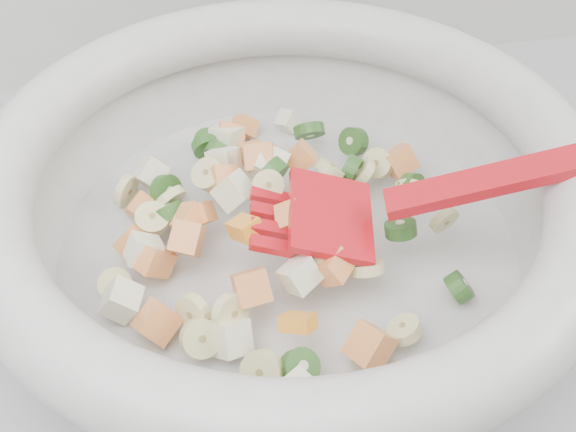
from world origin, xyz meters
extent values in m
cylinder|color=silver|center=(-0.08, 1.45, 0.91)|extent=(0.36, 0.36, 0.02)
torus|color=silver|center=(-0.08, 1.45, 0.99)|extent=(0.44, 0.44, 0.05)
cylinder|color=beige|center=(-0.09, 1.46, 0.97)|extent=(0.03, 0.03, 0.03)
cylinder|color=beige|center=(-0.12, 1.57, 0.93)|extent=(0.02, 0.02, 0.03)
cylinder|color=beige|center=(-0.04, 1.49, 0.96)|extent=(0.03, 0.03, 0.03)
cylinder|color=beige|center=(-0.20, 1.43, 0.93)|extent=(0.03, 0.03, 0.03)
cylinder|color=beige|center=(-0.15, 1.36, 0.94)|extent=(0.04, 0.03, 0.03)
cylinder|color=beige|center=(0.04, 1.44, 0.94)|extent=(0.03, 0.02, 0.03)
cylinder|color=beige|center=(0.02, 1.48, 0.94)|extent=(0.03, 0.02, 0.02)
cylinder|color=beige|center=(-0.11, 1.33, 0.93)|extent=(0.03, 0.04, 0.03)
cylinder|color=beige|center=(-0.16, 1.49, 0.95)|extent=(0.03, 0.02, 0.03)
cylinder|color=beige|center=(-0.01, 1.49, 0.95)|extent=(0.02, 0.03, 0.03)
cylinder|color=beige|center=(0.01, 1.51, 0.94)|extent=(0.03, 0.03, 0.03)
cylinder|color=beige|center=(-0.02, 1.35, 0.94)|extent=(0.03, 0.03, 0.02)
cylinder|color=beige|center=(-0.06, 1.40, 0.96)|extent=(0.03, 0.03, 0.03)
cylinder|color=beige|center=(-0.13, 1.50, 0.96)|extent=(0.04, 0.03, 0.02)
cylinder|color=beige|center=(-0.13, 1.37, 0.95)|extent=(0.03, 0.03, 0.03)
cylinder|color=beige|center=(-0.19, 1.52, 0.93)|extent=(0.03, 0.03, 0.03)
cylinder|color=beige|center=(-0.03, 1.39, 0.95)|extent=(0.03, 0.03, 0.02)
cylinder|color=beige|center=(-0.15, 1.38, 0.94)|extent=(0.03, 0.03, 0.03)
cylinder|color=beige|center=(-0.17, 1.47, 0.95)|extent=(0.03, 0.03, 0.02)
cube|color=#F7994E|center=(-0.08, 1.43, 0.97)|extent=(0.02, 0.03, 0.03)
cube|color=#F7994E|center=(-0.12, 1.50, 0.95)|extent=(0.03, 0.03, 0.03)
cube|color=#F7994E|center=(-0.15, 1.44, 0.95)|extent=(0.03, 0.04, 0.03)
cube|color=#F7994E|center=(-0.06, 1.41, 0.96)|extent=(0.03, 0.03, 0.03)
cube|color=#F7994E|center=(-0.06, 1.51, 0.96)|extent=(0.03, 0.03, 0.03)
cube|color=#F7994E|center=(-0.09, 1.53, 0.95)|extent=(0.02, 0.03, 0.02)
cube|color=#F7994E|center=(-0.14, 1.46, 0.95)|extent=(0.03, 0.03, 0.03)
cube|color=#F7994E|center=(-0.11, 1.39, 0.95)|extent=(0.03, 0.03, 0.03)
cube|color=#F7994E|center=(-0.18, 1.38, 0.94)|extent=(0.04, 0.03, 0.04)
cube|color=#F7994E|center=(0.03, 1.51, 0.94)|extent=(0.03, 0.03, 0.03)
cube|color=#F7994E|center=(-0.18, 1.44, 0.94)|extent=(0.04, 0.04, 0.03)
cube|color=#F7994E|center=(-0.04, 1.34, 0.94)|extent=(0.04, 0.03, 0.03)
cube|color=#F7994E|center=(-0.15, 1.46, 0.95)|extent=(0.03, 0.03, 0.03)
cube|color=#F7994E|center=(-0.06, 1.39, 0.96)|extent=(0.03, 0.03, 0.03)
cube|color=#F7994E|center=(-0.19, 1.46, 0.94)|extent=(0.03, 0.03, 0.03)
cube|color=#F7994E|center=(-0.09, 1.59, 0.93)|extent=(0.03, 0.03, 0.03)
cube|color=#F7994E|center=(-0.11, 1.57, 0.94)|extent=(0.03, 0.03, 0.03)
cube|color=#F7994E|center=(-0.09, 1.50, 0.96)|extent=(0.03, 0.03, 0.03)
cube|color=#F7994E|center=(-0.18, 1.50, 0.93)|extent=(0.03, 0.03, 0.03)
cylinder|color=green|center=(0.03, 1.38, 0.93)|extent=(0.03, 0.03, 0.03)
cylinder|color=green|center=(-0.09, 1.33, 0.94)|extent=(0.04, 0.04, 0.03)
cylinder|color=green|center=(0.00, 1.42, 0.95)|extent=(0.03, 0.03, 0.02)
cylinder|color=green|center=(-0.12, 1.54, 0.94)|extent=(0.03, 0.03, 0.03)
cylinder|color=green|center=(-0.04, 1.56, 0.94)|extent=(0.04, 0.03, 0.03)
cylinder|color=green|center=(-0.02, 1.49, 0.95)|extent=(0.03, 0.03, 0.03)
cylinder|color=green|center=(-0.16, 1.48, 0.94)|extent=(0.03, 0.03, 0.03)
cylinder|color=green|center=(-0.13, 1.58, 0.93)|extent=(0.02, 0.03, 0.02)
cylinder|color=green|center=(-0.08, 1.48, 0.97)|extent=(0.03, 0.03, 0.03)
cylinder|color=green|center=(-0.16, 1.51, 0.94)|extent=(0.03, 0.04, 0.04)
cylinder|color=green|center=(0.03, 1.48, 0.94)|extent=(0.03, 0.03, 0.03)
cylinder|color=green|center=(-0.13, 1.55, 0.94)|extent=(0.03, 0.02, 0.03)
cylinder|color=green|center=(-0.01, 1.54, 0.94)|extent=(0.03, 0.03, 0.03)
cube|color=beige|center=(-0.11, 1.57, 0.93)|extent=(0.03, 0.03, 0.03)
cube|color=beige|center=(-0.11, 1.47, 0.97)|extent=(0.04, 0.03, 0.03)
cube|color=beige|center=(-0.10, 1.31, 0.93)|extent=(0.03, 0.03, 0.02)
cube|color=beige|center=(-0.07, 1.41, 0.96)|extent=(0.03, 0.03, 0.03)
cube|color=beige|center=(-0.05, 1.59, 0.93)|extent=(0.03, 0.02, 0.03)
cube|color=beige|center=(-0.20, 1.40, 0.94)|extent=(0.03, 0.03, 0.03)
cube|color=beige|center=(-0.17, 1.53, 0.94)|extent=(0.03, 0.03, 0.04)
cube|color=beige|center=(-0.08, 1.50, 0.96)|extent=(0.03, 0.03, 0.03)
cube|color=beige|center=(-0.13, 1.36, 0.94)|extent=(0.03, 0.04, 0.04)
cube|color=beige|center=(-0.11, 1.56, 0.94)|extent=(0.03, 0.04, 0.03)
cube|color=beige|center=(-0.18, 1.44, 0.94)|extent=(0.03, 0.03, 0.03)
cube|color=beige|center=(-0.08, 1.39, 0.96)|extent=(0.03, 0.03, 0.03)
cube|color=beige|center=(-0.12, 1.52, 0.95)|extent=(0.03, 0.03, 0.03)
cube|color=orange|center=(-0.04, 1.41, 0.96)|extent=(0.03, 0.03, 0.02)
cube|color=orange|center=(-0.11, 1.43, 0.97)|extent=(0.03, 0.03, 0.02)
cube|color=orange|center=(-0.09, 1.36, 0.95)|extent=(0.03, 0.03, 0.02)
cube|color=red|center=(-0.05, 1.42, 0.97)|extent=(0.07, 0.08, 0.03)
cube|color=red|center=(-0.09, 1.45, 0.97)|extent=(0.03, 0.01, 0.02)
cube|color=red|center=(-0.09, 1.44, 0.97)|extent=(0.03, 0.01, 0.02)
cube|color=red|center=(-0.09, 1.42, 0.97)|extent=(0.03, 0.01, 0.02)
cube|color=red|center=(-0.10, 1.40, 0.97)|extent=(0.03, 0.01, 0.02)
cube|color=red|center=(0.08, 1.40, 1.01)|extent=(0.21, 0.05, 0.07)
camera|label=1|loc=(-0.14, 1.08, 1.31)|focal=45.00mm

